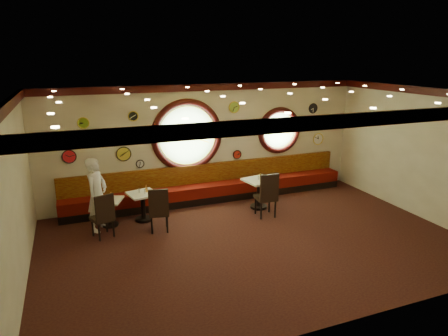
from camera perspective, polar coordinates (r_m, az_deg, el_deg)
The scene contains 45 objects.
floor at distance 8.91m, azimuth 4.25°, elevation -10.40°, with size 9.00×6.00×0.00m, color black.
ceiling at distance 8.03m, azimuth 4.72°, elevation 10.55°, with size 9.00×6.00×0.02m, color gold.
wall_back at distance 11.02m, azimuth -2.28°, elevation 3.62°, with size 9.00×0.02×3.20m, color beige.
wall_front at distance 5.94m, azimuth 17.20°, elevation -8.09°, with size 9.00×0.02×3.20m, color beige.
wall_left at distance 7.63m, azimuth -27.76°, elevation -3.88°, with size 0.02×6.00×3.20m, color beige.
wall_right at distance 11.00m, azimuth 26.14°, elevation 1.96°, with size 0.02×6.00×3.20m, color beige.
molding_back at distance 10.76m, azimuth -2.28°, elevation 11.45°, with size 9.00×0.10×0.18m, color black.
molding_front at distance 5.56m, azimuth 18.15°, elevation 6.51°, with size 9.00×0.10×0.18m, color black.
molding_left at distance 7.30m, azimuth -28.89°, elevation 7.41°, with size 0.10×6.00×0.18m, color black.
molding_right at distance 10.75m, azimuth 26.94°, elevation 9.77°, with size 0.10×6.00×0.18m, color black.
banquette_base at distance 11.19m, azimuth -1.73°, elevation -4.19°, with size 8.00×0.55×0.20m, color black.
banquette_seat at distance 11.10m, azimuth -1.74°, elevation -2.98°, with size 8.00×0.55×0.30m, color #5B0C07.
banquette_back at distance 11.18m, azimuth -2.13°, elevation -0.70°, with size 8.00×0.10×0.55m, color #5E1407.
porthole_left_glass at distance 10.79m, azimuth -5.31°, elevation 4.65°, with size 1.66×1.66×0.02m, color #9CD37F.
porthole_left_frame at distance 10.78m, azimuth -5.28°, elevation 4.64°, with size 1.98×1.98×0.18m, color black.
porthole_left_ring at distance 10.75m, azimuth -5.24°, elevation 4.61°, with size 1.61×1.61×0.03m, color yellow.
porthole_right_glass at distance 11.86m, azimuth 7.86°, elevation 5.35°, with size 1.10×1.10×0.02m, color #9CD37F.
porthole_right_frame at distance 11.85m, azimuth 7.89°, elevation 5.33°, with size 1.38×1.38×0.18m, color black.
porthole_right_ring at distance 11.82m, azimuth 7.96°, elevation 5.31°, with size 1.09×1.09×0.03m, color yellow.
wall_clock_0 at distance 10.43m, azimuth -21.25°, elevation 1.54°, with size 0.32×0.32×0.03m, color red.
wall_clock_1 at distance 12.60m, azimuth 13.27°, elevation 4.07°, with size 0.34×0.34×0.03m, color white.
wall_clock_2 at distance 10.28m, azimuth -19.47°, elevation 6.09°, with size 0.26×0.26×0.03m, color #83B424.
wall_clock_3 at distance 10.37m, azimuth -12.85°, elevation 7.23°, with size 0.24×0.24×0.03m, color black.
wall_clock_4 at distance 11.42m, azimuth 4.22°, elevation 5.81°, with size 0.22×0.22×0.03m, color gold.
wall_clock_5 at distance 11.37m, azimuth 1.86°, elevation 1.94°, with size 0.24×0.24×0.03m, color red.
wall_clock_6 at distance 12.31m, azimuth 12.58°, elevation 8.33°, with size 0.28×0.28×0.03m, color black.
wall_clock_7 at distance 10.63m, azimuth -11.91°, elevation 0.61°, with size 0.20×0.20×0.03m, color silver.
wall_clock_8 at distance 11.09m, azimuth 1.44°, elevation 8.68°, with size 0.30×0.30×0.03m, color #9CCA3F.
wall_clock_9 at distance 10.51m, azimuth -14.15°, elevation 1.97°, with size 0.36×0.36×0.03m, color gold.
table_a at distance 9.87m, azimuth -16.08°, elevation -5.69°, with size 0.78×0.78×0.66m.
table_b at distance 9.97m, azimuth -11.50°, elevation -4.94°, with size 0.77×0.77×0.71m.
table_c at distance 10.59m, azimuth 5.02°, elevation -3.15°, with size 0.83×0.83×0.79m.
chair_a at distance 9.20m, azimuth -16.84°, elevation -6.18°, with size 0.55×0.55×0.64m.
chair_b at distance 9.21m, azimuth -9.31°, elevation -5.55°, with size 0.52×0.52×0.66m.
chair_c at distance 9.94m, azimuth 6.22°, elevation -3.47°, with size 0.52×0.52×0.71m.
condiment_a_salt at distance 9.76m, azimuth -16.63°, elevation -4.10°, with size 0.04×0.04×0.11m, color silver.
condiment_b_salt at distance 9.89m, azimuth -12.04°, elevation -3.20°, with size 0.04×0.04×0.11m, color silver.
condiment_c_salt at distance 10.47m, azimuth 4.96°, elevation -1.38°, with size 0.04×0.04×0.10m, color silver.
condiment_a_pepper at distance 9.77m, azimuth -16.00°, elevation -4.07°, with size 0.04×0.04×0.10m, color silver.
condiment_b_pepper at distance 9.80m, azimuth -11.26°, elevation -3.32°, with size 0.04×0.04×0.11m, color silver.
condiment_c_pepper at distance 10.45m, azimuth 5.21°, elevation -1.41°, with size 0.04×0.04×0.11m, color silver.
condiment_a_bottle at distance 9.81m, azimuth -15.80°, elevation -3.79°, with size 0.05×0.05×0.16m, color orange.
condiment_b_bottle at distance 9.90m, azimuth -11.02°, elevation -2.90°, with size 0.06×0.06×0.18m, color orange.
condiment_c_bottle at distance 10.57m, azimuth 5.23°, elevation -1.11°, with size 0.04×0.04×0.14m, color gold.
waiter at distance 9.58m, azimuth -17.68°, elevation -3.64°, with size 0.63×0.41×1.72m, color white.
Camera 1 is at (-3.49, -7.19, 3.94)m, focal length 32.00 mm.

